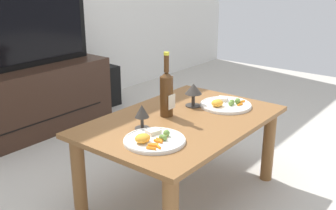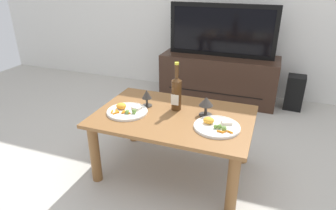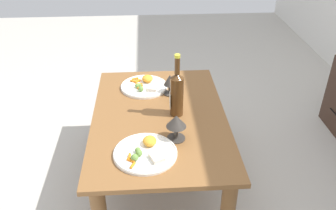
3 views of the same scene
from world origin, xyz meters
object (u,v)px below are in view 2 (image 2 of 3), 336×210
at_px(floor_speaker, 295,92).
at_px(dinner_plate_right, 217,126).
at_px(goblet_right, 206,103).
at_px(wine_bottle, 176,92).
at_px(tv_stand, 218,78).
at_px(goblet_left, 147,95).
at_px(dinner_plate_left, 127,111).
at_px(tv_screen, 222,30).
at_px(dining_table, 174,126).

bearing_deg(floor_speaker, dinner_plate_right, -105.43).
bearing_deg(goblet_right, wine_bottle, 174.56).
xyz_separation_m(tv_stand, floor_speaker, (0.82, 0.02, -0.07)).
bearing_deg(floor_speaker, goblet_left, -123.97).
relative_size(floor_speaker, dinner_plate_left, 1.29).
bearing_deg(tv_stand, wine_bottle, -91.70).
bearing_deg(tv_screen, dinner_plate_left, -102.72).
height_order(tv_screen, wine_bottle, tv_screen).
height_order(dining_table, dinner_plate_right, dinner_plate_right).
distance_m(wine_bottle, goblet_left, 0.23).
distance_m(goblet_left, dinner_plate_right, 0.57).
bearing_deg(dinner_plate_right, floor_speaker, 71.07).
height_order(tv_screen, goblet_right, tv_screen).
bearing_deg(dinner_plate_left, goblet_left, 59.45).
distance_m(tv_stand, goblet_left, 1.45).
relative_size(tv_screen, goblet_right, 8.57).
relative_size(dinner_plate_left, dinner_plate_right, 0.97).
distance_m(dining_table, tv_screen, 1.52).
xyz_separation_m(tv_screen, dinner_plate_right, (0.29, -1.54, -0.31)).
distance_m(tv_stand, tv_screen, 0.53).
distance_m(floor_speaker, goblet_right, 1.60).
xyz_separation_m(tv_screen, floor_speaker, (0.82, 0.02, -0.60)).
relative_size(goblet_left, dinner_plate_right, 0.42).
xyz_separation_m(dining_table, dinner_plate_left, (-0.32, -0.08, 0.10)).
relative_size(tv_screen, goblet_left, 9.21).
distance_m(dining_table, dinner_plate_left, 0.34).
relative_size(wine_bottle, dinner_plate_left, 1.21).
height_order(goblet_left, dinner_plate_left, goblet_left).
bearing_deg(goblet_right, tv_stand, 97.30).
relative_size(tv_stand, goblet_left, 10.30).
relative_size(dining_table, dinner_plate_right, 3.64).
relative_size(floor_speaker, goblet_right, 2.74).
bearing_deg(goblet_left, wine_bottle, 5.44).
distance_m(tv_stand, dinner_plate_right, 1.59).
bearing_deg(tv_screen, dinner_plate_right, -79.45).
bearing_deg(tv_stand, goblet_right, -82.70).
xyz_separation_m(tv_stand, goblet_left, (-0.26, -1.39, 0.29)).
height_order(tv_stand, goblet_left, goblet_left).
distance_m(tv_screen, wine_bottle, 1.39).
bearing_deg(dinner_plate_right, dinner_plate_left, 179.98).
bearing_deg(dinner_plate_right, dining_table, 166.32).
bearing_deg(dinner_plate_right, goblet_left, 164.76).
distance_m(wine_bottle, dinner_plate_right, 0.39).
relative_size(wine_bottle, goblet_right, 2.59).
bearing_deg(tv_screen, floor_speaker, 1.44).
relative_size(goblet_right, dinner_plate_left, 0.47).
distance_m(dining_table, goblet_left, 0.29).
height_order(tv_screen, floor_speaker, tv_screen).
xyz_separation_m(tv_stand, tv_screen, (0.00, -0.00, 0.53)).
bearing_deg(dinner_plate_left, dinner_plate_right, -0.02).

